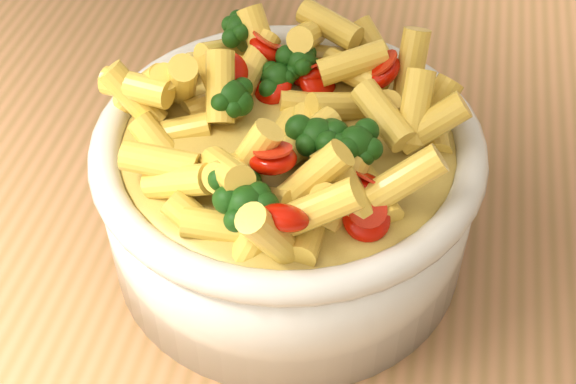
# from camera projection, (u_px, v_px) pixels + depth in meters

# --- Properties ---
(table) EXTENTS (1.20, 0.80, 0.90)m
(table) POSITION_uv_depth(u_px,v_px,m) (238.00, 272.00, 0.65)
(table) COLOR #A46E46
(table) RESTS_ON ground
(serving_bowl) EXTENTS (0.23, 0.23, 0.10)m
(serving_bowl) POSITION_uv_depth(u_px,v_px,m) (288.00, 191.00, 0.50)
(serving_bowl) COLOR silver
(serving_bowl) RESTS_ON table
(pasta_salad) EXTENTS (0.18, 0.18, 0.04)m
(pasta_salad) POSITION_uv_depth(u_px,v_px,m) (288.00, 114.00, 0.45)
(pasta_salad) COLOR #F9C84E
(pasta_salad) RESTS_ON serving_bowl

